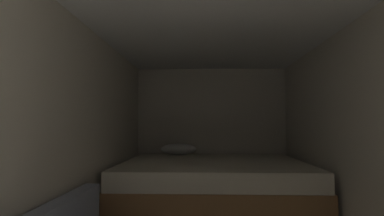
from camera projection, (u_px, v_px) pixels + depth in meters
name	position (u px, v px, depth m)	size (l,w,h in m)	color
wall_back	(211.00, 136.00, 4.92)	(2.39, 0.05, 2.10)	beige
wall_left	(68.00, 148.00, 2.46)	(0.05, 4.97, 2.10)	beige
wall_right	(375.00, 149.00, 2.37)	(0.05, 4.97, 2.10)	beige
ceiling_slab	(218.00, 10.00, 2.47)	(2.39, 4.97, 0.05)	white
bed	(213.00, 194.00, 3.84)	(2.17, 1.96, 0.96)	olive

